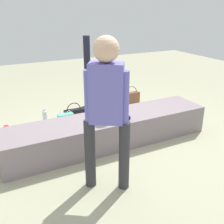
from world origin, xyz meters
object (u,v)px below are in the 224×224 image
at_px(handbag_black_leather, 74,116).
at_px(handbag_brown_canvas, 131,98).
at_px(party_cup_red, 6,129).
at_px(child_seated, 117,101).
at_px(adult_standing, 107,103).
at_px(water_bottle_near_gift, 45,115).
at_px(gift_bag, 66,124).
at_px(cake_plate, 102,118).

height_order(handbag_black_leather, handbag_brown_canvas, handbag_brown_canvas).
bearing_deg(party_cup_red, child_seated, -37.80).
bearing_deg(adult_standing, water_bottle_near_gift, 94.67).
xyz_separation_m(adult_standing, gift_bag, (-0.00, 1.33, -0.75)).
bearing_deg(handbag_black_leather, child_seated, -72.05).
height_order(gift_bag, handbag_black_leather, gift_bag).
bearing_deg(child_seated, handbag_brown_canvas, 51.88).
height_order(adult_standing, party_cup_red, adult_standing).
relative_size(water_bottle_near_gift, handbag_black_leather, 0.63).
relative_size(water_bottle_near_gift, handbag_brown_canvas, 0.59).
xyz_separation_m(party_cup_red, handbag_brown_canvas, (2.24, 0.18, 0.08)).
height_order(adult_standing, cake_plate, adult_standing).
distance_m(adult_standing, gift_bag, 1.53).
distance_m(cake_plate, gift_bag, 0.68).
xyz_separation_m(party_cup_red, handbag_black_leather, (1.01, -0.12, 0.07)).
distance_m(cake_plate, handbag_brown_canvas, 1.70).
xyz_separation_m(gift_bag, handbag_brown_canvas, (1.47, 0.66, -0.04)).
bearing_deg(cake_plate, child_seated, 5.60).
bearing_deg(handbag_brown_canvas, gift_bag, -155.77).
relative_size(adult_standing, gift_bag, 4.16).
xyz_separation_m(cake_plate, gift_bag, (-0.31, 0.55, -0.24)).
bearing_deg(adult_standing, gift_bag, 90.07).
bearing_deg(cake_plate, handbag_brown_canvas, 46.41).
relative_size(cake_plate, party_cup_red, 2.18).
relative_size(party_cup_red, handbag_black_leather, 0.31).
distance_m(adult_standing, party_cup_red, 2.15).
relative_size(child_seated, handbag_black_leather, 1.45).
relative_size(child_seated, cake_plate, 2.16).
height_order(child_seated, water_bottle_near_gift, child_seated).
height_order(adult_standing, handbag_black_leather, adult_standing).
xyz_separation_m(gift_bag, party_cup_red, (-0.77, 0.48, -0.11)).
distance_m(child_seated, cake_plate, 0.29).
relative_size(cake_plate, water_bottle_near_gift, 1.07).
height_order(water_bottle_near_gift, handbag_brown_canvas, handbag_brown_canvas).
bearing_deg(gift_bag, party_cup_red, 148.06).
bearing_deg(gift_bag, handbag_black_leather, 55.98).
bearing_deg(handbag_black_leather, adult_standing, -98.17).
relative_size(gift_bag, party_cup_red, 3.55).
xyz_separation_m(child_seated, gift_bag, (-0.53, 0.53, -0.43)).
height_order(party_cup_red, handbag_brown_canvas, handbag_brown_canvas).
distance_m(water_bottle_near_gift, handbag_brown_canvas, 1.63).
distance_m(child_seated, adult_standing, 1.01).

